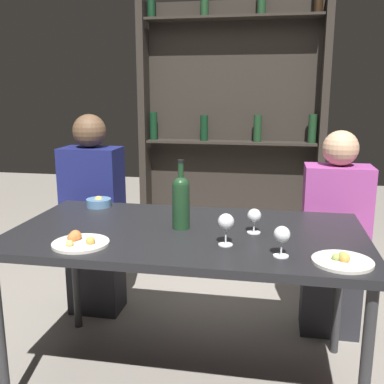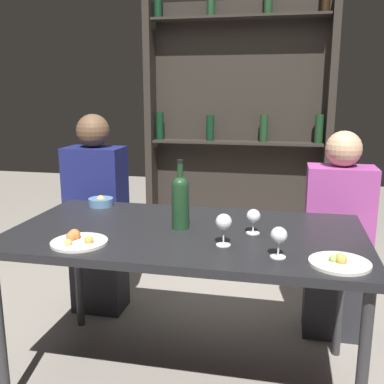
{
  "view_description": "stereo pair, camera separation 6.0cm",
  "coord_description": "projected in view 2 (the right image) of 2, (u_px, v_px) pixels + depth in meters",
  "views": [
    {
      "loc": [
        0.38,
        -1.92,
        1.38
      ],
      "look_at": [
        0.0,
        0.13,
        0.91
      ],
      "focal_mm": 42.0,
      "sensor_mm": 36.0,
      "label": 1
    },
    {
      "loc": [
        0.44,
        -1.9,
        1.38
      ],
      "look_at": [
        0.0,
        0.13,
        0.91
      ],
      "focal_mm": 42.0,
      "sensor_mm": 36.0,
      "label": 2
    }
  ],
  "objects": [
    {
      "name": "ground_plane",
      "position": [
        186.0,
        378.0,
        2.21
      ],
      "size": [
        10.0,
        10.0,
        0.0
      ],
      "primitive_type": "plane",
      "color": "gray"
    },
    {
      "name": "dining_table",
      "position": [
        186.0,
        242.0,
        2.06
      ],
      "size": [
        1.6,
        0.86,
        0.76
      ],
      "color": "black",
      "rests_on": "ground_plane"
    },
    {
      "name": "wine_rack_wall",
      "position": [
        237.0,
        122.0,
        3.85
      ],
      "size": [
        1.58,
        0.21,
        2.22
      ],
      "color": "#28231E",
      "rests_on": "ground_plane"
    },
    {
      "name": "wine_bottle",
      "position": [
        180.0,
        200.0,
        2.05
      ],
      "size": [
        0.08,
        0.08,
        0.32
      ],
      "color": "#19381E",
      "rests_on": "dining_table"
    },
    {
      "name": "wine_glass_0",
      "position": [
        224.0,
        223.0,
        1.82
      ],
      "size": [
        0.07,
        0.07,
        0.13
      ],
      "color": "silver",
      "rests_on": "dining_table"
    },
    {
      "name": "wine_glass_1",
      "position": [
        279.0,
        236.0,
        1.69
      ],
      "size": [
        0.06,
        0.06,
        0.12
      ],
      "color": "silver",
      "rests_on": "dining_table"
    },
    {
      "name": "wine_glass_2",
      "position": [
        253.0,
        217.0,
        1.98
      ],
      "size": [
        0.06,
        0.06,
        0.11
      ],
      "color": "silver",
      "rests_on": "dining_table"
    },
    {
      "name": "food_plate_0",
      "position": [
        78.0,
        241.0,
        1.86
      ],
      "size": [
        0.23,
        0.23,
        0.05
      ],
      "color": "silver",
      "rests_on": "dining_table"
    },
    {
      "name": "food_plate_1",
      "position": [
        340.0,
        262.0,
        1.64
      ],
      "size": [
        0.22,
        0.22,
        0.04
      ],
      "color": "silver",
      "rests_on": "dining_table"
    },
    {
      "name": "snack_bowl",
      "position": [
        101.0,
        202.0,
        2.47
      ],
      "size": [
        0.13,
        0.13,
        0.06
      ],
      "color": "#4C7299",
      "rests_on": "dining_table"
    },
    {
      "name": "seated_person_left",
      "position": [
        97.0,
        220.0,
        2.79
      ],
      "size": [
        0.35,
        0.22,
        1.25
      ],
      "color": "#26262B",
      "rests_on": "ground_plane"
    },
    {
      "name": "seated_person_right",
      "position": [
        337.0,
        242.0,
        2.51
      ],
      "size": [
        0.36,
        0.22,
        1.18
      ],
      "color": "#26262B",
      "rests_on": "ground_plane"
    }
  ]
}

